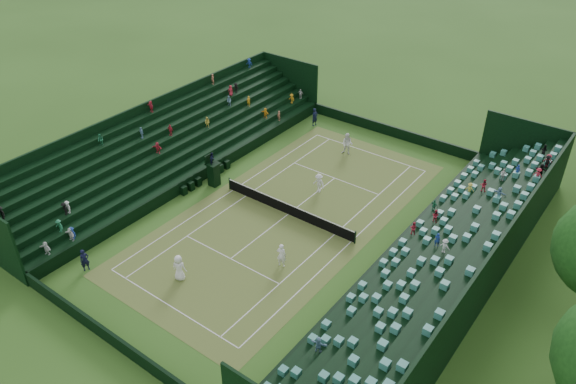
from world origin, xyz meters
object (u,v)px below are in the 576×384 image
player_near_west (179,268)px  tennis_net (288,209)px  player_far_east (319,183)px  umpire_chair (213,171)px  player_near_east (281,255)px  player_far_west (347,144)px

player_near_west → tennis_net: bearing=-118.9°
player_near_west → player_far_east: player_near_west is taller
umpire_chair → player_near_east: (10.37, -4.66, -0.38)m
tennis_net → player_near_west: 9.88m
umpire_chair → player_near_west: 11.28m
umpire_chair → player_far_east: size_ratio=1.84×
player_far_east → player_near_east: bearing=-66.3°
umpire_chair → player_far_east: (7.31, 4.17, -0.46)m
tennis_net → umpire_chair: (-7.24, -0.24, 0.75)m
player_far_west → player_far_east: 6.70m
tennis_net → player_near_east: player_near_east is taller
umpire_chair → player_far_west: size_ratio=1.50×
player_near_west → player_near_east: 6.56m
player_near_west → player_near_east: (4.38, 4.89, -0.04)m
tennis_net → player_near_west: (-1.25, -9.79, 0.40)m
player_far_west → player_near_east: bearing=-84.3°
player_near_east → player_far_west: player_far_west is taller
player_near_west → player_far_east: (1.32, 13.71, -0.12)m
tennis_net → player_far_west: size_ratio=5.86×
tennis_net → player_far_west: bearing=97.5°
player_far_west → player_far_east: player_far_west is taller
player_near_west → player_far_west: size_ratio=0.93×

